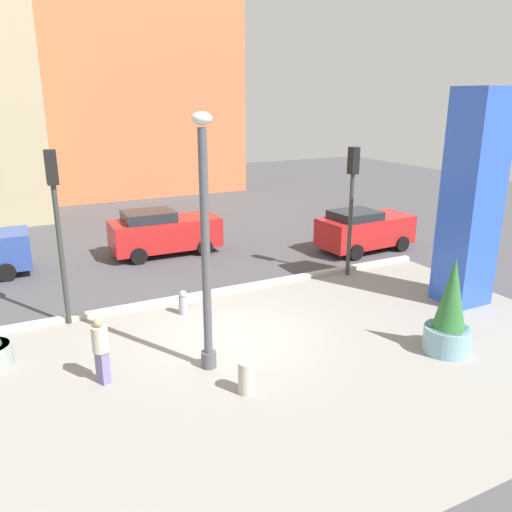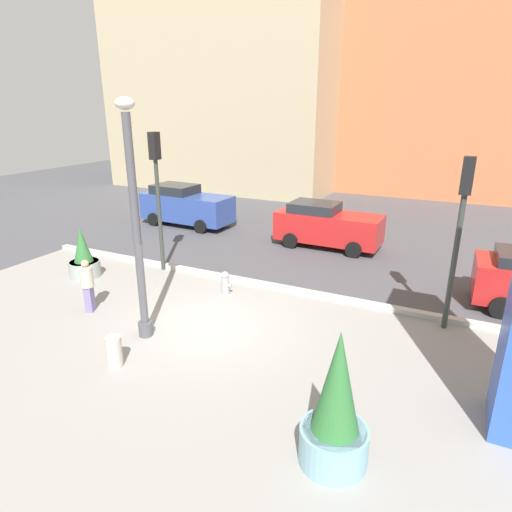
% 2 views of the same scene
% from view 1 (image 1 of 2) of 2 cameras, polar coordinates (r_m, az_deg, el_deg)
% --- Properties ---
extents(ground_plane, '(60.00, 60.00, 0.00)m').
position_cam_1_polar(ground_plane, '(17.42, -8.09, -3.73)').
color(ground_plane, '#47474C').
extents(plaza_pavement, '(18.00, 10.00, 0.02)m').
position_cam_1_polar(plaza_pavement, '(12.41, 1.36, -12.61)').
color(plaza_pavement, gray).
rests_on(plaza_pavement, ground_plane).
extents(curb_strip, '(18.00, 0.24, 0.16)m').
position_cam_1_polar(curb_strip, '(16.61, -7.09, -4.45)').
color(curb_strip, '#B7B2A8').
rests_on(curb_strip, ground_plane).
extents(lamp_post, '(0.44, 0.44, 5.88)m').
position_cam_1_polar(lamp_post, '(11.52, -5.57, 0.43)').
color(lamp_post, '#4C4C51').
rests_on(lamp_post, ground_plane).
extents(art_pillar_blue, '(1.32, 1.32, 6.45)m').
position_cam_1_polar(art_pillar_blue, '(16.73, 22.65, 5.73)').
color(art_pillar_blue, blue).
rests_on(art_pillar_blue, ground_plane).
extents(potted_plant_by_pillar, '(1.15, 1.15, 2.48)m').
position_cam_1_polar(potted_plant_by_pillar, '(13.70, 20.56, -6.05)').
color(potted_plant_by_pillar, '#7AA8B7').
rests_on(potted_plant_by_pillar, ground_plane).
extents(fire_hydrant, '(0.36, 0.26, 0.75)m').
position_cam_1_polar(fire_hydrant, '(15.40, -8.02, -5.09)').
color(fire_hydrant, '#99999E').
rests_on(fire_hydrant, ground_plane).
extents(concrete_bollard, '(0.36, 0.36, 0.75)m').
position_cam_1_polar(concrete_bollard, '(11.42, -1.06, -13.28)').
color(concrete_bollard, '#B2ADA3').
rests_on(concrete_bollard, ground_plane).
extents(traffic_light_far_side, '(0.28, 0.42, 4.86)m').
position_cam_1_polar(traffic_light_far_side, '(14.77, -21.16, 4.67)').
color(traffic_light_far_side, '#333833').
rests_on(traffic_light_far_side, ground_plane).
extents(traffic_light_corner, '(0.28, 0.42, 4.55)m').
position_cam_1_polar(traffic_light_corner, '(18.18, 10.51, 7.09)').
color(traffic_light_corner, '#333833').
rests_on(traffic_light_corner, ground_plane).
extents(car_intersection, '(4.36, 2.03, 1.84)m').
position_cam_1_polar(car_intersection, '(21.22, -10.14, 2.62)').
color(car_intersection, red).
rests_on(car_intersection, ground_plane).
extents(car_far_lane, '(4.07, 2.16, 1.73)m').
position_cam_1_polar(car_far_lane, '(21.89, 11.86, 2.87)').
color(car_far_lane, red).
rests_on(car_far_lane, ground_plane).
extents(pedestrian_on_sidewalk, '(0.47, 0.47, 1.59)m').
position_cam_1_polar(pedestrian_on_sidewalk, '(12.04, -16.73, -9.62)').
color(pedestrian_on_sidewalk, slate).
rests_on(pedestrian_on_sidewalk, ground_plane).
extents(highrise_across_street, '(14.88, 8.32, 21.43)m').
position_cam_1_polar(highrise_across_street, '(37.05, -15.74, 23.65)').
color(highrise_across_street, '#C66B42').
rests_on(highrise_across_street, ground_plane).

